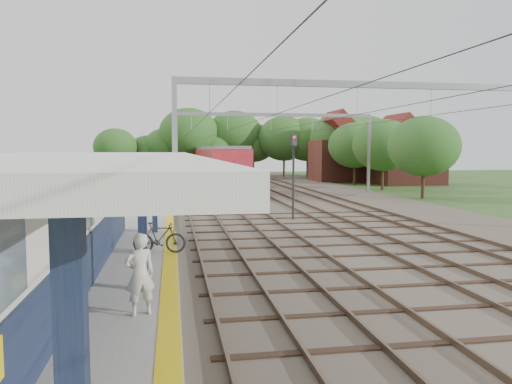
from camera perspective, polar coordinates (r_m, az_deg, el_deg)
ballast_bed at (r=38.09m, az=4.36°, el=-0.96°), size 18.00×90.00×0.10m
platform at (r=21.23m, az=-15.87°, el=-5.45°), size 5.00×52.00×0.35m
yellow_stripe at (r=21.07m, az=-9.77°, el=-4.91°), size 0.45×52.00×0.01m
station_building at (r=14.38m, az=-24.57°, el=-3.03°), size 3.41×18.00×3.40m
canopy at (r=13.04m, az=-21.24°, el=3.37°), size 6.40×20.00×3.44m
rail_tracks at (r=37.55m, az=0.65°, el=-0.83°), size 11.80×88.00×0.15m
catenary_system at (r=33.21m, az=5.36°, el=7.62°), size 17.22×88.00×7.00m
tree_band at (r=64.53m, az=-1.59°, el=5.77°), size 31.72×30.88×8.82m
house_near at (r=58.90m, az=16.80°, el=3.77°), size 7.00×6.12×7.89m
house_far at (r=62.46m, az=10.23°, el=4.18°), size 8.00×6.12×8.66m
person at (r=11.12m, az=-13.13°, el=-9.12°), size 0.76×0.63×1.79m
bicycle at (r=17.50m, az=-10.97°, el=-5.16°), size 1.83×0.63×1.08m
train at (r=57.57m, az=-4.97°, el=3.23°), size 3.13×38.95×4.09m
signal_post at (r=27.08m, az=4.30°, el=3.06°), size 0.38×0.33×4.72m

